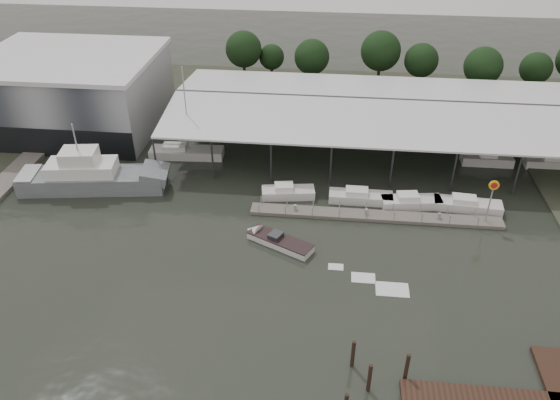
# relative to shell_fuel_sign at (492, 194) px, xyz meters

# --- Properties ---
(ground) EXTENTS (200.00, 200.00, 0.00)m
(ground) POSITION_rel_shell_fuel_sign_xyz_m (-27.00, -9.99, -3.93)
(ground) COLOR #232921
(ground) RESTS_ON ground
(land_strip_far) EXTENTS (140.00, 30.00, 0.30)m
(land_strip_far) POSITION_rel_shell_fuel_sign_xyz_m (-27.00, 32.01, -3.83)
(land_strip_far) COLOR #343B2C
(land_strip_far) RESTS_ON ground
(land_strip_west) EXTENTS (20.00, 40.00, 0.30)m
(land_strip_west) POSITION_rel_shell_fuel_sign_xyz_m (-67.00, 20.01, -3.83)
(land_strip_west) COLOR #343B2C
(land_strip_west) RESTS_ON ground
(storage_warehouse) EXTENTS (24.50, 20.50, 10.50)m
(storage_warehouse) POSITION_rel_shell_fuel_sign_xyz_m (-55.00, 19.95, 1.36)
(storage_warehouse) COLOR #909499
(storage_warehouse) RESTS_ON ground
(covered_boat_shed) EXTENTS (58.24, 24.00, 6.96)m
(covered_boat_shed) POSITION_rel_shell_fuel_sign_xyz_m (-10.00, 18.01, 2.20)
(covered_boat_shed) COLOR silver
(covered_boat_shed) RESTS_ON ground
(trawler_dock) EXTENTS (3.00, 18.00, 0.50)m
(trawler_dock) POSITION_rel_shell_fuel_sign_xyz_m (-57.00, 4.01, -3.68)
(trawler_dock) COLOR #656159
(trawler_dock) RESTS_ON ground
(floating_dock) EXTENTS (28.00, 2.00, 1.40)m
(floating_dock) POSITION_rel_shell_fuel_sign_xyz_m (-12.00, 0.01, -3.72)
(floating_dock) COLOR #656159
(floating_dock) RESTS_ON ground
(shell_fuel_sign) EXTENTS (1.10, 0.18, 5.55)m
(shell_fuel_sign) POSITION_rel_shell_fuel_sign_xyz_m (0.00, 0.00, 0.00)
(shell_fuel_sign) COLOR #939598
(shell_fuel_sign) RESTS_ON ground
(grey_trawler) EXTENTS (18.16, 6.73, 8.84)m
(grey_trawler) POSITION_rel_shell_fuel_sign_xyz_m (-45.64, 2.79, -2.35)
(grey_trawler) COLOR slate
(grey_trawler) RESTS_ON ground
(white_sailboat) EXTENTS (9.86, 3.16, 12.67)m
(white_sailboat) POSITION_rel_shell_fuel_sign_xyz_m (-36.67, 11.73, -3.28)
(white_sailboat) COLOR silver
(white_sailboat) RESTS_ON ground
(speedboat_underway) EXTENTS (17.44, 9.81, 2.00)m
(speedboat_underway) POSITION_rel_shell_fuel_sign_xyz_m (-22.61, -5.82, -3.53)
(speedboat_underway) COLOR silver
(speedboat_underway) RESTS_ON ground
(moored_cruiser_0) EXTENTS (6.46, 3.07, 1.70)m
(moored_cruiser_0) POSITION_rel_shell_fuel_sign_xyz_m (-22.16, 3.31, -3.31)
(moored_cruiser_0) COLOR silver
(moored_cruiser_0) RESTS_ON ground
(moored_cruiser_1) EXTENTS (7.40, 2.28, 1.70)m
(moored_cruiser_1) POSITION_rel_shell_fuel_sign_xyz_m (-13.62, 3.19, -3.31)
(moored_cruiser_1) COLOR silver
(moored_cruiser_1) RESTS_ON ground
(moored_cruiser_2) EXTENTS (7.07, 3.14, 1.70)m
(moored_cruiser_2) POSITION_rel_shell_fuel_sign_xyz_m (-7.82, 2.75, -3.31)
(moored_cruiser_2) COLOR silver
(moored_cruiser_2) RESTS_ON ground
(moored_cruiser_3) EXTENTS (7.70, 2.83, 1.70)m
(moored_cruiser_3) POSITION_rel_shell_fuel_sign_xyz_m (-1.50, 2.77, -3.31)
(moored_cruiser_3) COLOR silver
(moored_cruiser_3) RESTS_ON ground
(mooring_pilings) EXTENTS (4.94, 6.63, 3.43)m
(mooring_pilings) POSITION_rel_shell_fuel_sign_xyz_m (-13.52, -24.52, -2.90)
(mooring_pilings) COLOR black
(mooring_pilings) RESTS_ON ground
(horizon_tree_line) EXTENTS (67.63, 11.07, 9.89)m
(horizon_tree_line) POSITION_rel_shell_fuel_sign_xyz_m (-3.69, 38.06, 1.89)
(horizon_tree_line) COLOR black
(horizon_tree_line) RESTS_ON ground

